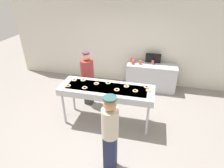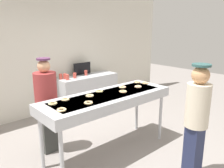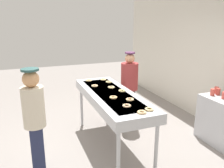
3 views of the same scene
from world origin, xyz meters
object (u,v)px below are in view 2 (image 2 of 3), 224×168
object	(u,v)px
worker_baker	(46,100)
plain_donut_9	(145,83)
plain_donut_0	(99,91)
plain_donut_1	(137,82)
prep_counter	(88,92)
paper_cup_4	(65,76)
customer_waiting	(196,119)
plain_donut_5	(62,110)
menu_display	(82,69)
paper_cup_1	(86,73)
paper_cup_2	(67,77)
plain_donut_6	(89,103)
plain_donut_2	(53,103)
paper_cup_0	(61,77)
plain_donut_8	(138,87)
plain_donut_4	(123,92)
fryer_conveyor	(108,100)
plain_donut_10	(65,99)
plain_donut_7	(122,87)
plain_donut_3	(90,96)
paper_cup_3	(75,76)

from	to	relation	value
worker_baker	plain_donut_9	bearing A→B (deg)	170.17
plain_donut_0	plain_donut_1	xyz separation A→B (m)	(0.94, 0.01, 0.00)
prep_counter	paper_cup_4	distance (m)	0.79
customer_waiting	plain_donut_5	bearing A→B (deg)	152.15
menu_display	paper_cup_1	bearing A→B (deg)	-89.62
paper_cup_2	prep_counter	bearing A→B (deg)	7.03
plain_donut_1	plain_donut_6	distance (m)	1.47
plain_donut_5	plain_donut_9	size ratio (longest dim) A/B	1.00
paper_cup_1	plain_donut_5	bearing A→B (deg)	-131.14
plain_donut_2	paper_cup_0	world-z (taller)	plain_donut_2
plain_donut_5	paper_cup_0	bearing A→B (deg)	61.34
plain_donut_0	paper_cup_2	distance (m)	1.74
paper_cup_0	plain_donut_5	bearing A→B (deg)	-118.66
plain_donut_8	worker_baker	distance (m)	1.60
prep_counter	plain_donut_4	bearing A→B (deg)	-109.62
paper_cup_1	plain_donut_6	bearing A→B (deg)	-124.16
plain_donut_1	worker_baker	bearing A→B (deg)	164.03
fryer_conveyor	paper_cup_0	world-z (taller)	fryer_conveyor
plain_donut_10	paper_cup_0	size ratio (longest dim) A/B	1.00
plain_donut_9	plain_donut_10	bearing A→B (deg)	175.41
plain_donut_4	paper_cup_0	distance (m)	2.15
plain_donut_5	plain_donut_8	world-z (taller)	same
customer_waiting	fryer_conveyor	bearing A→B (deg)	120.69
fryer_conveyor	plain_donut_7	bearing A→B (deg)	16.54
plain_donut_1	plain_donut_3	distance (m)	1.22
plain_donut_1	plain_donut_6	bearing A→B (deg)	-165.41
plain_donut_2	customer_waiting	world-z (taller)	customer_waiting
plain_donut_2	plain_donut_0	bearing A→B (deg)	3.23
worker_baker	paper_cup_3	xyz separation A→B (m)	(1.34, 1.26, 0.01)
paper_cup_0	plain_donut_9	bearing A→B (deg)	-71.07
plain_donut_0	plain_donut_10	distance (m)	0.65
plain_donut_10	plain_donut_0	bearing A→B (deg)	0.68
plain_donut_9	paper_cup_2	world-z (taller)	plain_donut_9
plain_donut_3	paper_cup_0	distance (m)	2.06
plain_donut_9	plain_donut_10	distance (m)	1.66
plain_donut_3	plain_donut_10	xyz separation A→B (m)	(-0.38, 0.09, 0.00)
paper_cup_0	paper_cup_3	size ratio (longest dim) A/B	1.00
plain_donut_3	customer_waiting	size ratio (longest dim) A/B	0.08
plain_donut_10	prep_counter	world-z (taller)	plain_donut_10
paper_cup_1	menu_display	world-z (taller)	menu_display
plain_donut_2	paper_cup_2	size ratio (longest dim) A/B	1.00
menu_display	fryer_conveyor	bearing A→B (deg)	-114.46
paper_cup_2	plain_donut_7	bearing A→B (deg)	-87.34
plain_donut_4	paper_cup_2	bearing A→B (deg)	86.89
fryer_conveyor	menu_display	size ratio (longest dim) A/B	4.61
plain_donut_0	plain_donut_3	bearing A→B (deg)	-159.62
customer_waiting	paper_cup_1	xyz separation A→B (m)	(0.59, 3.36, 0.02)
fryer_conveyor	plain_donut_6	xyz separation A→B (m)	(-0.49, -0.16, 0.10)
paper_cup_3	menu_display	world-z (taller)	menu_display
plain_donut_7	paper_cup_0	xyz separation A→B (m)	(-0.16, 1.94, -0.10)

